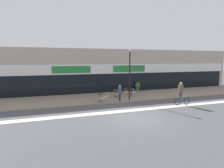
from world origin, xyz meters
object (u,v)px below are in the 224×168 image
at_px(cafe_chair_0_near, 102,98).
at_px(cyclist_0, 181,91).
at_px(planter_pot, 138,86).
at_px(pedestrian_near_end, 120,91).
at_px(cafe_chair_2_side, 127,91).
at_px(lamp_post, 130,71).
at_px(bistro_table_2, 132,91).
at_px(cafe_chair_0_side, 107,96).
at_px(bistro_table_0, 101,96).
at_px(cafe_chair_2_near, 134,92).
at_px(bistro_table_1, 116,92).
at_px(cafe_chair_1_near, 118,93).

xyz_separation_m(cafe_chair_0_near, cyclist_0, (7.00, -2.62, 0.68)).
bearing_deg(planter_pot, pedestrian_near_end, -133.14).
height_order(cafe_chair_2_side, lamp_post, lamp_post).
height_order(bistro_table_2, lamp_post, lamp_post).
height_order(cafe_chair_0_side, cafe_chair_2_side, same).
bearing_deg(lamp_post, cafe_chair_0_near, -176.34).
bearing_deg(cafe_chair_0_side, lamp_post, 167.08).
distance_m(cafe_chair_2_side, planter_pot, 3.41).
bearing_deg(pedestrian_near_end, bistro_table_2, -121.68).
height_order(bistro_table_0, pedestrian_near_end, pedestrian_near_end).
distance_m(bistro_table_2, cafe_chair_2_near, 0.63).
bearing_deg(bistro_table_1, bistro_table_0, -143.88).
height_order(cafe_chair_2_near, planter_pot, planter_pot).
height_order(cafe_chair_0_near, cafe_chair_2_near, same).
bearing_deg(pedestrian_near_end, cafe_chair_0_near, 25.10).
xyz_separation_m(bistro_table_2, cafe_chair_1_near, (-2.02, -0.90, -0.01)).
distance_m(lamp_post, cyclist_0, 5.26).
bearing_deg(cafe_chair_2_side, cafe_chair_0_near, -145.23).
distance_m(bistro_table_0, bistro_table_2, 4.63).
height_order(bistro_table_1, lamp_post, lamp_post).
bearing_deg(cafe_chair_2_side, pedestrian_near_end, -127.59).
height_order(bistro_table_1, cafe_chair_0_near, cafe_chair_0_near).
relative_size(bistro_table_2, cafe_chair_0_side, 0.82).
bearing_deg(bistro_table_2, cafe_chair_1_near, -155.96).
bearing_deg(cafe_chair_2_near, cafe_chair_2_side, 44.96).
xyz_separation_m(bistro_table_0, cafe_chair_1_near, (2.21, 0.99, -0.01)).
xyz_separation_m(cafe_chair_2_near, cafe_chair_2_side, (-0.63, 0.63, 0.00)).
height_order(cafe_chair_0_near, planter_pot, planter_pot).
relative_size(cafe_chair_0_near, lamp_post, 0.17).
bearing_deg(cafe_chair_2_near, bistro_table_1, 80.07).
relative_size(cafe_chair_2_side, lamp_post, 0.17).
bearing_deg(pedestrian_near_end, cyclist_0, 164.44).
distance_m(bistro_table_0, cafe_chair_2_near, 4.41).
bearing_deg(planter_pot, bistro_table_1, -146.74).
distance_m(cafe_chair_1_near, cafe_chair_2_near, 2.04).
height_order(bistro_table_0, cafe_chair_2_side, cafe_chair_2_side).
xyz_separation_m(bistro_table_0, cafe_chair_0_side, (0.63, 0.00, -0.01)).
height_order(bistro_table_0, bistro_table_1, bistro_table_1).
relative_size(cafe_chair_0_side, cafe_chair_2_near, 1.00).
bearing_deg(cafe_chair_1_near, bistro_table_2, -67.88).
bearing_deg(bistro_table_1, bistro_table_2, 7.73).
bearing_deg(cyclist_0, bistro_table_2, 121.25).
bearing_deg(cafe_chair_2_near, pedestrian_near_end, 123.88).
relative_size(bistro_table_1, cafe_chair_2_side, 0.84).
xyz_separation_m(cafe_chair_2_side, cyclist_0, (3.41, -5.13, 0.68)).
distance_m(bistro_table_1, pedestrian_near_end, 1.95).
height_order(cafe_chair_2_side, pedestrian_near_end, pedestrian_near_end).
relative_size(cafe_chair_1_near, pedestrian_near_end, 0.55).
distance_m(cafe_chair_2_near, lamp_post, 3.27).
relative_size(bistro_table_1, pedestrian_near_end, 0.46).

